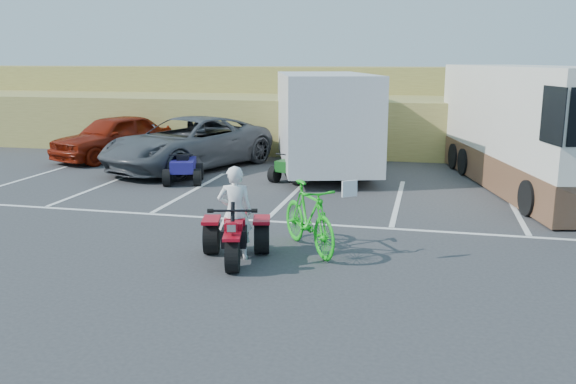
% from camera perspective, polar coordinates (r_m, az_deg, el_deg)
% --- Properties ---
extents(ground, '(100.00, 100.00, 0.00)m').
position_cam_1_polar(ground, '(10.99, -5.48, -5.90)').
color(ground, '#333335').
rests_on(ground, ground).
extents(parking_stripes, '(28.00, 5.16, 0.01)m').
position_cam_1_polar(parking_stripes, '(14.58, 2.85, -1.27)').
color(parking_stripes, white).
rests_on(parking_stripes, ground).
extents(grass_embankment, '(40.00, 8.50, 3.10)m').
position_cam_1_polar(grass_embankment, '(25.66, 5.58, 7.78)').
color(grass_embankment, olive).
rests_on(grass_embankment, ground).
extents(red_trike_atv, '(1.55, 1.84, 1.04)m').
position_cam_1_polar(red_trike_atv, '(10.66, -4.96, -6.46)').
color(red_trike_atv, '#A50917').
rests_on(red_trike_atv, ground).
extents(rider, '(0.68, 0.53, 1.65)m').
position_cam_1_polar(rider, '(10.57, -4.98, -1.96)').
color(rider, white).
rests_on(rider, ground).
extents(green_dirt_bike, '(1.69, 2.03, 1.25)m').
position_cam_1_polar(green_dirt_bike, '(11.04, 1.96, -2.37)').
color(green_dirt_bike, '#14BF19').
rests_on(green_dirt_bike, ground).
extents(grey_pickup, '(4.80, 6.49, 1.64)m').
position_cam_1_polar(grey_pickup, '(19.64, -9.34, 4.52)').
color(grey_pickup, '#43464B').
rests_on(grey_pickup, ground).
extents(red_car, '(3.42, 4.89, 1.55)m').
position_cam_1_polar(red_car, '(22.25, -15.99, 4.99)').
color(red_car, maroon).
rests_on(red_car, ground).
extents(cargo_trailer, '(4.28, 6.90, 3.00)m').
position_cam_1_polar(cargo_trailer, '(18.96, 3.37, 6.84)').
color(cargo_trailer, silver).
rests_on(cargo_trailer, ground).
extents(rv_motorhome, '(4.32, 9.20, 3.21)m').
position_cam_1_polar(rv_motorhome, '(17.68, 21.44, 4.87)').
color(rv_motorhome, silver).
rests_on(rv_motorhome, ground).
extents(quad_atv_blue, '(1.40, 1.63, 0.90)m').
position_cam_1_polar(quad_atv_blue, '(17.51, -9.71, 0.86)').
color(quad_atv_blue, navy).
rests_on(quad_atv_blue, ground).
extents(quad_atv_green, '(1.37, 1.57, 0.86)m').
position_cam_1_polar(quad_atv_green, '(17.49, 0.61, 1.02)').
color(quad_atv_green, '#124F16').
rests_on(quad_atv_green, ground).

